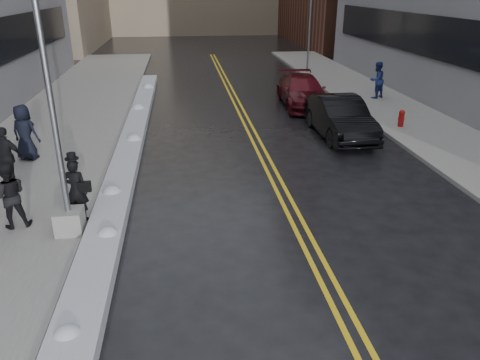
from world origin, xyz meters
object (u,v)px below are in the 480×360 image
object	(u,v)px
pedestrian_east	(377,80)
car_black	(340,117)
fire_hydrant	(401,117)
traffic_signal	(310,24)
pedestrian_d	(7,157)
pedestrian_c	(25,132)
pedestrian_fedora	(76,190)
lamppost	(57,141)
car_maroon	(302,91)
pedestrian_b	(9,196)

from	to	relation	value
pedestrian_east	car_black	xyz separation A→B (m)	(-4.06, -6.16, -0.29)
fire_hydrant	traffic_signal	xyz separation A→B (m)	(-0.50, 14.00, 2.85)
traffic_signal	pedestrian_d	xyz separation A→B (m)	(-14.22, -18.70, -2.33)
fire_hydrant	pedestrian_east	size ratio (longest dim) A/B	0.38
fire_hydrant	pedestrian_c	distance (m)	15.06
pedestrian_c	pedestrian_east	world-z (taller)	pedestrian_c
traffic_signal	pedestrian_fedora	distance (m)	24.45
lamppost	car_black	bearing A→B (deg)	38.30
pedestrian_east	pedestrian_fedora	bearing A→B (deg)	16.91
pedestrian_d	fire_hydrant	bearing A→B (deg)	-145.80
car_maroon	pedestrian_c	bearing A→B (deg)	-145.67
fire_hydrant	traffic_signal	world-z (taller)	traffic_signal
pedestrian_b	traffic_signal	bearing A→B (deg)	-137.63
fire_hydrant	pedestrian_c	bearing A→B (deg)	-171.12
pedestrian_c	pedestrian_d	bearing A→B (deg)	113.28
fire_hydrant	pedestrian_fedora	bearing A→B (deg)	-148.98
traffic_signal	car_black	size ratio (longest dim) A/B	1.20
pedestrian_c	pedestrian_east	size ratio (longest dim) A/B	1.01
fire_hydrant	pedestrian_c	size ratio (longest dim) A/B	0.37
pedestrian_fedora	car_maroon	bearing A→B (deg)	-115.34
pedestrian_fedora	pedestrian_east	distance (m)	18.46
pedestrian_c	traffic_signal	bearing A→B (deg)	-111.77
fire_hydrant	car_maroon	distance (m)	5.76
pedestrian_b	car_maroon	world-z (taller)	pedestrian_b
fire_hydrant	car_black	bearing A→B (deg)	-167.70
pedestrian_b	pedestrian_c	distance (m)	5.29
pedestrian_fedora	pedestrian_b	bearing A→B (deg)	17.28
lamppost	pedestrian_east	xyz separation A→B (m)	(13.37, 13.51, -1.42)
pedestrian_d	pedestrian_b	bearing A→B (deg)	124.99
lamppost	pedestrian_c	world-z (taller)	lamppost
pedestrian_fedora	car_maroon	world-z (taller)	pedestrian_fedora
pedestrian_fedora	pedestrian_east	xyz separation A→B (m)	(13.27, 12.84, 0.12)
pedestrian_fedora	lamppost	bearing A→B (deg)	92.69
pedestrian_d	car_black	world-z (taller)	pedestrian_d
fire_hydrant	pedestrian_fedora	size ratio (longest dim) A/B	0.43
car_black	pedestrian_d	bearing A→B (deg)	-161.63
fire_hydrant	pedestrian_b	world-z (taller)	pedestrian_b
pedestrian_east	car_maroon	xyz separation A→B (m)	(-4.26, -0.72, -0.35)
fire_hydrant	pedestrian_c	xyz separation A→B (m)	(-14.87, -2.32, 0.58)
pedestrian_d	traffic_signal	bearing A→B (deg)	-110.75
fire_hydrant	car_black	xyz separation A→B (m)	(-3.00, -0.65, 0.27)
pedestrian_c	car_black	distance (m)	12.00
fire_hydrant	traffic_signal	distance (m)	14.30
pedestrian_fedora	pedestrian_c	world-z (taller)	pedestrian_c
pedestrian_b	pedestrian_east	xyz separation A→B (m)	(14.85, 13.01, 0.11)
lamppost	pedestrian_b	distance (m)	2.18
pedestrian_fedora	car_maroon	size ratio (longest dim) A/B	0.32
lamppost	pedestrian_fedora	distance (m)	1.68
lamppost	pedestrian_d	size ratio (longest dim) A/B	4.14
car_black	pedestrian_east	bearing A→B (deg)	55.93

